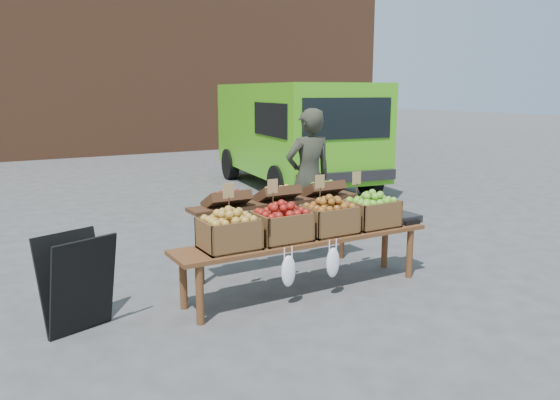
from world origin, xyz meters
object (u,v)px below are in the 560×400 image
display_bench (305,264)px  crate_golden_apples (229,234)px  vendor (309,178)px  crate_green_apples (372,213)px  crate_russet_pears (281,226)px  delivery_van (294,136)px  back_table (277,225)px  weighing_scale (402,218)px  crate_red_apples (329,219)px  chalkboard_sign (77,283)px

display_bench → crate_golden_apples: bearing=180.0°
vendor → crate_green_apples: bearing=88.3°
display_bench → crate_green_apples: size_ratio=5.40×
crate_green_apples → crate_russet_pears: bearing=180.0°
crate_golden_apples → crate_green_apples: bearing=0.0°
delivery_van → back_table: bearing=-115.7°
crate_green_apples → weighing_scale: bearing=0.0°
crate_red_apples → crate_green_apples: size_ratio=1.00×
crate_green_apples → chalkboard_sign: bearing=176.3°
chalkboard_sign → crate_russet_pears: crate_russet_pears is taller
display_bench → crate_russet_pears: size_ratio=5.40×
crate_russet_pears → crate_green_apples: bearing=0.0°
vendor → back_table: vendor is taller
crate_red_apples → crate_green_apples: bearing=0.0°
vendor → display_bench: size_ratio=0.65×
chalkboard_sign → crate_red_apples: bearing=-23.1°
back_table → crate_red_apples: 0.77m
chalkboard_sign → weighing_scale: bearing=-21.8°
back_table → vendor: bearing=38.3°
delivery_van → crate_russet_pears: (-3.35, -5.21, -0.34)m
delivery_van → crate_golden_apples: 6.52m
delivery_van → vendor: size_ratio=2.67×
crate_golden_apples → chalkboard_sign: bearing=171.7°
back_table → crate_red_apples: back_table is taller
chalkboard_sign → crate_golden_apples: crate_golden_apples is taller
back_table → crate_golden_apples: bearing=-141.7°
back_table → crate_golden_apples: size_ratio=4.20×
delivery_van → vendor: delivery_van is taller
chalkboard_sign → back_table: 2.27m
back_table → display_bench: size_ratio=0.78×
delivery_van → vendor: (-2.13, -3.81, -0.17)m
chalkboard_sign → display_bench: (2.12, -0.19, -0.13)m
crate_russet_pears → crate_green_apples: (1.10, 0.00, 0.00)m
delivery_van → chalkboard_sign: delivery_van is taller
delivery_van → crate_golden_apples: (-3.90, -5.21, -0.34)m
chalkboard_sign → display_bench: bearing=-23.7°
display_bench → weighing_scale: 1.29m
delivery_van → weighing_scale: (-1.83, -5.21, -0.44)m
chalkboard_sign → crate_russet_pears: (1.84, -0.19, 0.29)m
weighing_scale → chalkboard_sign: bearing=176.8°
back_table → weighing_scale: (1.16, -0.72, 0.09)m
display_bench → crate_red_apples: (0.27, 0.00, 0.42)m
display_bench → crate_russet_pears: bearing=180.0°
display_bench → crate_russet_pears: (-0.28, 0.00, 0.42)m
back_table → crate_russet_pears: (-0.36, -0.72, 0.19)m
display_bench → back_table: bearing=83.2°
crate_golden_apples → weighing_scale: bearing=0.0°
crate_russet_pears → crate_green_apples: 1.10m
back_table → crate_golden_apples: 1.18m
delivery_van → crate_golden_apples: delivery_van is taller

